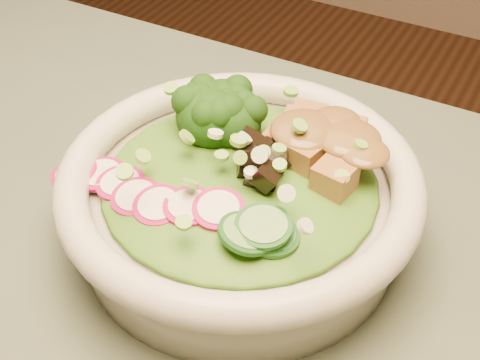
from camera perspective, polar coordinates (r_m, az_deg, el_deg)
The scene contains 9 objects.
salad_bowl at distance 0.51m, azimuth -0.00°, elevation -1.71°, with size 0.27×0.27×0.07m.
lettuce_bed at distance 0.49m, azimuth -0.00°, elevation 0.09°, with size 0.21×0.21×0.02m, color #2A5A13.
broccoli_florets at distance 0.53m, azimuth -2.50°, elevation 5.59°, with size 0.08×0.07×0.04m, color black, non-canonical shape.
radish_slices at distance 0.48m, azimuth -7.54°, elevation -1.49°, with size 0.11×0.04×0.02m, color #9E0C4B, non-canonical shape.
cucumber_slices at distance 0.44m, azimuth 2.67°, elevation -4.04°, with size 0.07×0.07×0.04m, color #79AD60, non-canonical shape.
mushroom_heap at distance 0.49m, azimuth 1.37°, elevation 1.67°, with size 0.07×0.07×0.04m, color black, non-canonical shape.
tofu_cubes at distance 0.51m, azimuth 6.94°, elevation 2.58°, with size 0.09×0.06×0.04m, color brown, non-canonical shape.
peanut_sauce at distance 0.50m, azimuth 7.06°, elevation 3.77°, with size 0.07×0.06×0.02m, color brown.
scallion_garnish at distance 0.48m, azimuth -0.00°, elevation 2.30°, with size 0.19×0.19×0.02m, color #7CB640, non-canonical shape.
Camera 1 is at (0.28, -0.19, 1.13)m, focal length 50.00 mm.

